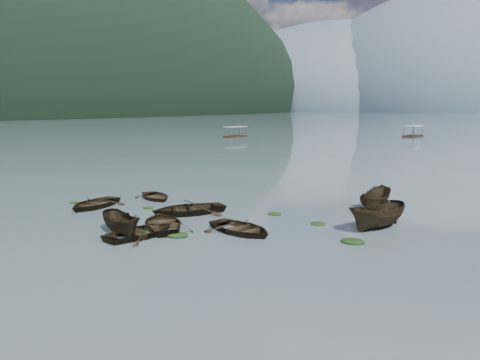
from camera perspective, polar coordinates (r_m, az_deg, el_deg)
The scene contains 22 objects.
ground_plane at distance 24.36m, azimuth -13.78°, elevation -8.50°, with size 2400.00×2400.00×0.00m, color slate.
haze_mtn_a at distance 957.68m, azimuth 11.94°, elevation 8.24°, with size 520.00×520.00×280.00m, color #475666.
haze_mtn_b at distance 920.23m, azimuth 24.06°, elevation 7.65°, with size 520.00×520.00×340.00m, color #475666.
rowboat_0 at distance 35.49m, azimuth -17.35°, elevation -3.19°, with size 3.24×4.54×0.94m, color black.
rowboat_1 at distance 26.96m, azimuth -11.97°, elevation -6.74°, with size 3.10×4.34×0.90m, color black.
rowboat_2 at distance 27.70m, azimuth -14.19°, elevation -6.40°, with size 1.48×3.94×1.52m, color black.
rowboat_3 at distance 28.54m, azimuth -9.33°, elevation -5.79°, with size 3.29×4.61×0.95m, color black.
rowboat_4 at distance 27.12m, azimuth 0.07°, elevation -6.45°, with size 3.17×4.43×0.92m, color black.
rowboat_5 at distance 29.15m, azimuth 16.39°, elevation -5.72°, with size 1.79×4.76×1.84m, color black.
rowboat_6 at distance 37.53m, azimuth -10.27°, elevation -2.28°, with size 2.74×3.84×0.79m, color black.
rowboat_7 at distance 32.11m, azimuth -6.33°, elevation -4.08°, with size 3.64×5.09×1.05m, color black.
rowboat_8 at distance 34.50m, azimuth 16.08°, elevation -3.47°, with size 1.64×4.36×1.68m, color black.
weed_clump_0 at distance 28.81m, azimuth -13.85°, elevation -5.80°, with size 1.15×0.94×0.25m, color black.
weed_clump_1 at distance 27.76m, azimuth -11.25°, elevation -6.26°, with size 1.01×0.81×0.22m, color black.
weed_clump_2 at distance 26.67m, azimuth -7.74°, elevation -6.80°, with size 1.38×1.10×0.30m, color black.
weed_clump_3 at distance 29.39m, azimuth 9.47°, elevation -5.36°, with size 0.95×0.80×0.21m, color black.
weed_clump_4 at distance 25.91m, azimuth 13.58°, elevation -7.44°, with size 1.30×1.03×0.27m, color black.
weed_clump_5 at distance 37.43m, azimuth -19.51°, elevation -2.69°, with size 0.94×0.76×0.20m, color black.
weed_clump_6 at distance 34.18m, azimuth -11.10°, elevation -3.40°, with size 0.87×0.73×0.18m, color black.
weed_clump_7 at distance 31.67m, azimuth 4.25°, elevation -4.23°, with size 0.98×0.78×0.21m, color black.
pontoon_left at distance 113.96m, azimuth -0.52°, elevation 5.26°, with size 2.64×6.34×2.43m, color black, non-canonical shape.
pontoon_centre at distance 122.78m, azimuth 20.31°, elevation 4.97°, with size 2.80×6.71×2.57m, color black, non-canonical shape.
Camera 1 is at (15.82, -17.08, 7.16)m, focal length 35.00 mm.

